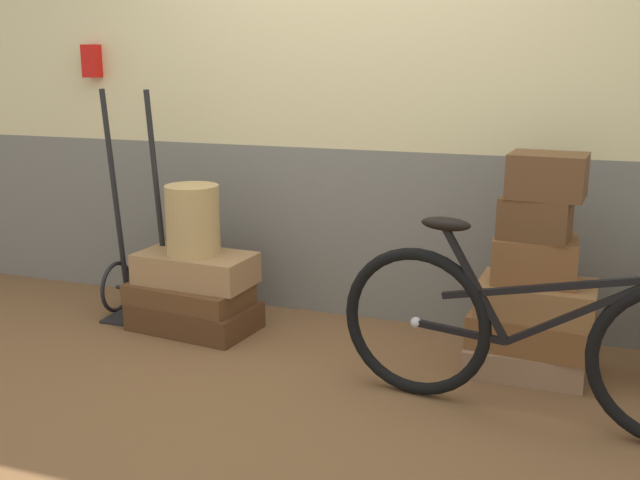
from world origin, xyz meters
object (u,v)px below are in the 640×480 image
(suitcase_4, at_px, (531,330))
(suitcase_7, at_px, (535,218))
(wicker_basket, at_px, (193,220))
(suitcase_2, at_px, (196,268))
(suitcase_8, at_px, (547,176))
(luggage_trolley, at_px, (139,267))
(suitcase_3, at_px, (525,356))
(bicycle, at_px, (536,338))
(suitcase_5, at_px, (536,298))
(suitcase_1, at_px, (189,294))
(suitcase_0, at_px, (195,316))
(suitcase_6, at_px, (535,259))

(suitcase_4, distance_m, suitcase_7, 0.55)
(wicker_basket, bearing_deg, suitcase_4, 0.01)
(suitcase_2, relative_size, suitcase_8, 1.90)
(suitcase_4, bearing_deg, luggage_trolley, -175.71)
(suitcase_3, bearing_deg, bicycle, -82.40)
(suitcase_4, bearing_deg, suitcase_5, 36.73)
(suitcase_1, bearing_deg, suitcase_4, 7.27)
(suitcase_0, bearing_deg, suitcase_5, 7.83)
(suitcase_7, bearing_deg, suitcase_2, -173.78)
(suitcase_1, bearing_deg, suitcase_5, 7.52)
(suitcase_3, relative_size, suitcase_4, 0.99)
(suitcase_4, xyz_separation_m, suitcase_8, (0.02, 0.02, 0.76))
(suitcase_5, height_order, suitcase_8, suitcase_8)
(suitcase_2, height_order, suitcase_7, suitcase_7)
(suitcase_3, distance_m, suitcase_4, 0.15)
(suitcase_5, xyz_separation_m, suitcase_7, (-0.03, -0.02, 0.39))
(suitcase_0, height_order, suitcase_5, suitcase_5)
(suitcase_4, distance_m, bicycle, 0.52)
(wicker_basket, relative_size, bicycle, 0.22)
(suitcase_5, bearing_deg, suitcase_4, -146.51)
(suitcase_0, xyz_separation_m, suitcase_2, (0.00, 0.03, 0.28))
(suitcase_4, bearing_deg, bicycle, -78.73)
(suitcase_8, height_order, bicycle, suitcase_8)
(suitcase_2, relative_size, suitcase_3, 1.16)
(suitcase_0, xyz_separation_m, suitcase_3, (1.82, 0.04, -0.01))
(suitcase_1, distance_m, suitcase_7, 1.94)
(suitcase_5, xyz_separation_m, suitcase_8, (0.01, 0.01, 0.59))
(suitcase_1, distance_m, suitcase_4, 1.87)
(suitcase_2, distance_m, bicycle, 1.96)
(suitcase_3, height_order, suitcase_6, suitcase_6)
(suitcase_3, relative_size, wicker_basket, 1.44)
(suitcase_5, distance_m, bicycle, 0.51)
(suitcase_0, relative_size, wicker_basket, 1.76)
(suitcase_1, height_order, suitcase_7, suitcase_7)
(suitcase_8, height_order, luggage_trolley, luggage_trolley)
(suitcase_0, distance_m, suitcase_4, 1.85)
(suitcase_6, distance_m, bicycle, 0.57)
(suitcase_1, bearing_deg, suitcase_6, 8.12)
(suitcase_0, xyz_separation_m, suitcase_4, (1.84, 0.03, 0.15))
(suitcase_4, relative_size, suitcase_6, 1.46)
(suitcase_7, height_order, luggage_trolley, luggage_trolley)
(suitcase_4, height_order, bicycle, bicycle)
(suitcase_2, height_order, suitcase_3, suitcase_2)
(bicycle, bearing_deg, wicker_basket, 165.16)
(suitcase_3, relative_size, suitcase_8, 1.63)
(suitcase_5, bearing_deg, suitcase_6, 142.57)
(suitcase_3, distance_m, luggage_trolley, 2.25)
(suitcase_6, relative_size, luggage_trolley, 0.29)
(suitcase_4, height_order, wicker_basket, wicker_basket)
(suitcase_4, height_order, luggage_trolley, luggage_trolley)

